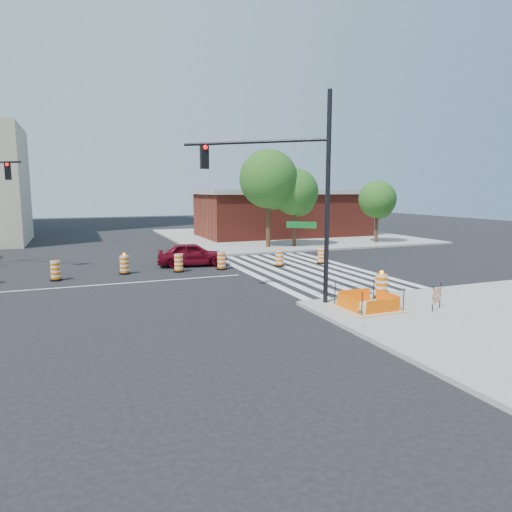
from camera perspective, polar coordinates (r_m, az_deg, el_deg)
The scene contains 19 objects.
ground at distance 23.48m, azimuth -18.55°, elevation -3.43°, with size 120.00×120.00×0.00m, color black.
sidewalk_ne at distance 45.46m, azimuth 3.32°, elevation 2.54°, with size 22.00×22.00×0.15m, color gray.
crosswalk_east at distance 26.37m, azimuth 5.92°, elevation -1.79°, with size 6.75×13.50×0.01m.
lane_centerline at distance 23.48m, azimuth -18.55°, elevation -3.42°, with size 14.00×0.12×0.01m, color silver.
excavation_pit at distance 17.81m, azimuth 13.81°, elevation -6.14°, with size 2.20×2.20×0.90m.
brick_storefront at distance 45.30m, azimuth 3.34°, elevation 5.36°, with size 16.50×8.50×4.60m.
red_coupe at distance 27.98m, azimuth -7.98°, elevation 0.23°, with size 1.70×4.22×1.44m, color #5C0715.
signal_pole_se at distance 18.30m, azimuth 3.65°, elevation 9.56°, with size 4.77×4.14×8.16m.
pit_drum at distance 19.37m, azimuth 15.37°, elevation -3.77°, with size 0.60×0.60×1.19m.
barricade at distance 18.32m, azimuth 21.65°, elevation -4.62°, with size 0.75×0.40×0.97m.
tree_north_c at distance 35.79m, azimuth 1.62°, elevation 9.19°, with size 4.53×4.53×7.71m.
tree_north_d at distance 36.55m, azimuth 4.91°, elevation 7.66°, with size 3.71×3.71×6.30m.
tree_north_e at distance 40.39m, azimuth 14.95°, elevation 6.60°, with size 3.19×3.17×5.39m.
median_drum_3 at distance 25.34m, azimuth -23.76°, elevation -1.77°, with size 0.60×0.60×1.02m.
median_drum_4 at distance 26.02m, azimuth -16.12°, elevation -1.13°, with size 0.60×0.60×1.18m.
median_drum_5 at distance 26.01m, azimuth -9.64°, elevation -0.94°, with size 0.60×0.60×1.02m.
median_drum_6 at distance 26.51m, azimuth -4.33°, elevation -0.67°, with size 0.60×0.60×1.02m.
median_drum_7 at distance 27.55m, azimuth 2.96°, elevation -0.33°, with size 0.60×0.60×1.02m.
median_drum_8 at distance 28.79m, azimuth 8.19°, elevation -0.03°, with size 0.60×0.60×1.02m.
Camera 1 is at (-1.11, -23.01, 4.57)m, focal length 32.00 mm.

